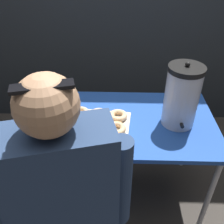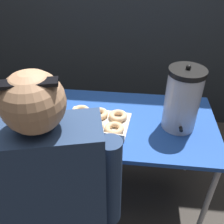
% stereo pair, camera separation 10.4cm
% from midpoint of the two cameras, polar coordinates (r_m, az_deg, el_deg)
% --- Properties ---
extents(ground_plane, '(12.00, 12.00, 0.00)m').
position_cam_midpoint_polar(ground_plane, '(2.06, -0.43, -17.55)').
color(ground_plane, '#3D3833').
extents(folding_table, '(1.21, 0.67, 0.70)m').
position_cam_midpoint_polar(folding_table, '(1.59, -0.53, -3.34)').
color(folding_table, '#1E479E').
rests_on(folding_table, ground).
extents(donut_box, '(0.41, 0.31, 0.05)m').
position_cam_midpoint_polar(donut_box, '(1.51, -5.40, -2.31)').
color(donut_box, beige).
rests_on(donut_box, folding_table).
extents(coffee_urn, '(0.20, 0.23, 0.40)m').
position_cam_midpoint_polar(coffee_urn, '(1.48, 13.68, 3.48)').
color(coffee_urn, silver).
rests_on(coffee_urn, folding_table).
extents(cell_phone, '(0.12, 0.16, 0.01)m').
position_cam_midpoint_polar(cell_phone, '(1.49, -18.79, -6.00)').
color(cell_phone, '#2D334C').
rests_on(cell_phone, folding_table).
extents(person_seated, '(0.59, 0.33, 1.31)m').
position_cam_midpoint_polar(person_seated, '(1.25, -13.03, -21.25)').
color(person_seated, '#33332D').
rests_on(person_seated, ground).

